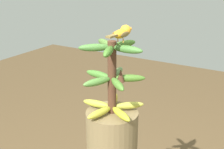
% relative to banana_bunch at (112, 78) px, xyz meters
% --- Properties ---
extents(banana_bunch, '(0.31, 0.31, 0.35)m').
position_rel_banana_bunch_xyz_m(banana_bunch, '(0.00, 0.00, 0.00)').
color(banana_bunch, '#4C2D1E').
rests_on(banana_bunch, banana_tree).
extents(perched_bird, '(0.06, 0.18, 0.07)m').
position_rel_banana_bunch_xyz_m(perched_bird, '(0.04, 0.01, 0.21)').
color(perched_bird, '#C68933').
rests_on(perched_bird, banana_bunch).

